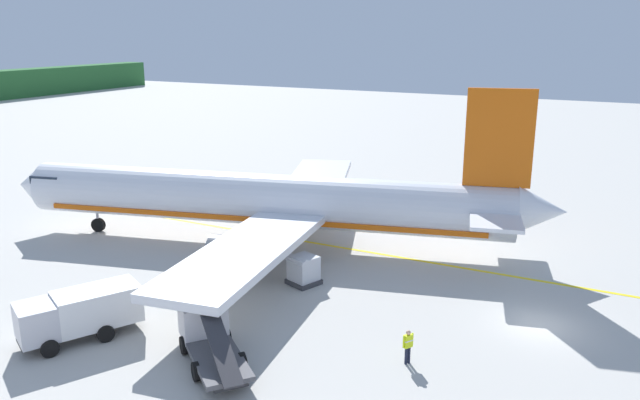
# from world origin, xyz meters

# --- Properties ---
(airliner_foreground) EXTENTS (34.33, 41.20, 11.90)m
(airliner_foreground) POSITION_xyz_m (4.68, 19.91, 3.39)
(airliner_foreground) COLOR silver
(airliner_foreground) RESTS_ON ground
(service_truck_fuel) EXTENTS (6.35, 4.78, 2.53)m
(service_truck_fuel) POSITION_xyz_m (-12.30, 20.98, 1.46)
(service_truck_fuel) COLOR silver
(service_truck_fuel) RESTS_ON ground
(service_truck_baggage) EXTENTS (5.53, 6.05, 2.63)m
(service_truck_baggage) POSITION_xyz_m (-10.80, 13.96, 1.18)
(service_truck_baggage) COLOR silver
(service_truck_baggage) RESTS_ON ground
(cargo_container_near) EXTENTS (2.24, 2.24, 1.96)m
(cargo_container_near) POSITION_xyz_m (-0.75, 14.13, 0.93)
(cargo_container_near) COLOR #333338
(cargo_container_near) RESTS_ON ground
(crew_marshaller) EXTENTS (0.52, 0.45, 1.65)m
(crew_marshaller) POSITION_xyz_m (15.00, 11.43, 0.97)
(crew_marshaller) COLOR #191E33
(crew_marshaller) RESTS_ON ground
(crew_loader_right) EXTENTS (0.55, 0.43, 1.75)m
(crew_loader_right) POSITION_xyz_m (-7.08, 5.01, 1.04)
(crew_loader_right) COLOR #191E33
(crew_loader_right) RESTS_ON ground
(apron_guide_line) EXTENTS (0.30, 60.00, 0.01)m
(apron_guide_line) POSITION_xyz_m (6.54, 15.46, 0.01)
(apron_guide_line) COLOR yellow
(apron_guide_line) RESTS_ON ground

